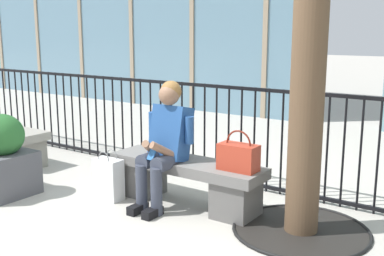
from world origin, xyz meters
name	(u,v)px	position (x,y,z in m)	size (l,w,h in m)	color
ground_plane	(186,204)	(0.00, 0.00, 0.00)	(60.00, 60.00, 0.00)	#B2ADA3
stone_bench	(186,178)	(0.00, 0.00, 0.27)	(1.60, 0.44, 0.45)	slate
seated_person_with_phone	(165,140)	(-0.15, -0.13, 0.65)	(0.52, 0.66, 1.21)	#383D4C
handbag_on_bench	(238,157)	(0.58, -0.01, 0.58)	(0.36, 0.18, 0.37)	#B23823
shopping_bag	(108,179)	(-0.73, -0.32, 0.21)	(0.29, 0.16, 0.51)	white
plaza_railing	(229,135)	(0.00, 0.80, 0.56)	(9.49, 0.04, 1.10)	black
planter	(3,158)	(-1.72, -0.84, 0.39)	(0.54, 0.54, 0.85)	#4C4C51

